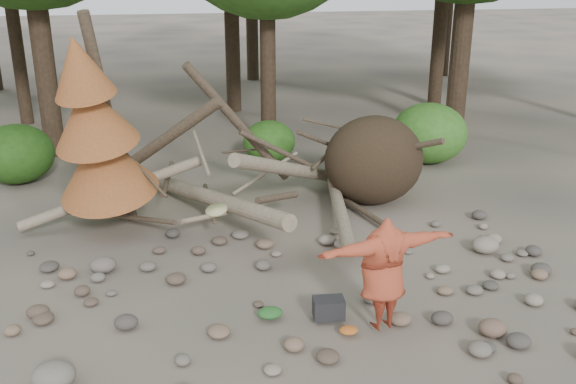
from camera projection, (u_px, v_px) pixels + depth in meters
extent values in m
plane|color=#514C44|center=(295.00, 309.00, 10.04)|extent=(120.00, 120.00, 0.00)
ellipsoid|color=#332619|center=(374.00, 160.00, 14.11)|extent=(2.20, 1.87, 1.98)
cylinder|color=gray|center=(213.00, 199.00, 13.10)|extent=(2.61, 5.11, 1.08)
cylinder|color=gray|center=(294.00, 170.00, 13.75)|extent=(3.18, 3.71, 1.90)
cylinder|color=brown|center=(151.00, 149.00, 13.44)|extent=(3.08, 1.91, 2.49)
cylinder|color=gray|center=(338.00, 203.00, 13.42)|extent=(1.13, 4.98, 0.43)
cylinder|color=brown|center=(239.00, 125.00, 13.81)|extent=(2.39, 1.03, 2.89)
cylinder|color=gray|center=(112.00, 193.00, 12.99)|extent=(3.71, 0.86, 1.20)
cylinder|color=#4C3F30|center=(138.00, 218.00, 12.75)|extent=(1.52, 1.70, 0.49)
cylinder|color=gray|center=(265.00, 173.00, 13.87)|extent=(1.57, 0.85, 0.69)
cylinder|color=#4C3F30|center=(332.00, 146.00, 14.46)|extent=(1.92, 1.25, 1.10)
cylinder|color=gray|center=(199.00, 148.00, 13.21)|extent=(0.37, 1.42, 0.85)
cylinder|color=#4C3F30|center=(369.00, 215.00, 13.32)|extent=(0.79, 2.54, 0.12)
cylinder|color=gray|center=(225.00, 213.00, 12.62)|extent=(1.78, 1.11, 0.29)
cylinder|color=#4C3F30|center=(110.00, 123.00, 12.31)|extent=(0.67, 1.13, 4.35)
cone|color=brown|center=(103.00, 163.00, 12.24)|extent=(2.06, 2.13, 1.86)
cone|color=brown|center=(91.00, 114.00, 11.69)|extent=(1.71, 1.78, 1.65)
cone|color=brown|center=(79.00, 66.00, 11.19)|extent=(1.23, 1.30, 1.41)
cylinder|color=#38281C|center=(267.00, 21.00, 17.50)|extent=(0.44, 0.44, 7.14)
cylinder|color=#38281C|center=(11.00, 6.00, 20.14)|extent=(0.42, 0.42, 7.56)
ellipsoid|color=#255215|center=(16.00, 154.00, 15.52)|extent=(1.80, 1.80, 1.44)
ellipsoid|color=#31681E|center=(269.00, 141.00, 17.19)|extent=(1.40, 1.40, 1.12)
ellipsoid|color=#3D7B26|center=(429.00, 133.00, 17.08)|extent=(2.00, 2.00, 1.60)
imported|color=#A93F26|center=(383.00, 273.00, 9.13)|extent=(2.19, 0.96, 1.72)
cylinder|color=tan|center=(216.00, 210.00, 8.72)|extent=(0.35, 0.35, 0.13)
cube|color=black|center=(329.00, 311.00, 9.66)|extent=(0.49, 0.34, 0.31)
ellipsoid|color=#255D25|center=(270.00, 316.00, 9.70)|extent=(0.38, 0.32, 0.14)
ellipsoid|color=#B95C1F|center=(349.00, 333.00, 9.29)|extent=(0.27, 0.22, 0.10)
ellipsoid|color=slate|center=(54.00, 376.00, 8.15)|extent=(0.55, 0.49, 0.33)
ellipsoid|color=brown|center=(493.00, 328.00, 9.28)|extent=(0.41, 0.37, 0.25)
ellipsoid|color=gray|center=(485.00, 245.00, 11.92)|extent=(0.51, 0.46, 0.31)
ellipsoid|color=#655C55|center=(103.00, 265.00, 11.17)|extent=(0.46, 0.41, 0.28)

